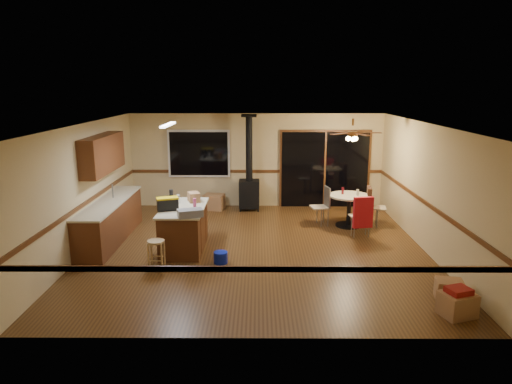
{
  "coord_description": "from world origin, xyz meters",
  "views": [
    {
      "loc": [
        0.05,
        -9.07,
        3.35
      ],
      "look_at": [
        0.0,
        0.3,
        1.15
      ],
      "focal_mm": 32.0,
      "sensor_mm": 36.0,
      "label": 1
    }
  ],
  "objects_px": {
    "chair_near": "(363,212)",
    "box_under_window": "(214,202)",
    "toolbox_grey": "(190,213)",
    "chair_right": "(370,202)",
    "wood_stove": "(249,184)",
    "box_corner_b": "(449,290)",
    "kitchen_island": "(184,228)",
    "toolbox_black": "(168,205)",
    "chair_left": "(324,201)",
    "box_corner_a": "(457,304)",
    "dining_table": "(349,205)",
    "bar_stool": "(157,255)",
    "blue_bucket": "(221,257)"
  },
  "relations": [
    {
      "from": "box_corner_b",
      "to": "toolbox_grey",
      "type": "bearing_deg",
      "value": 159.49
    },
    {
      "from": "toolbox_grey",
      "to": "box_under_window",
      "type": "xyz_separation_m",
      "value": [
        0.08,
        3.81,
        -0.76
      ]
    },
    {
      "from": "wood_stove",
      "to": "toolbox_black",
      "type": "xyz_separation_m",
      "value": [
        -1.57,
        -3.28,
        0.29
      ]
    },
    {
      "from": "blue_bucket",
      "to": "toolbox_black",
      "type": "bearing_deg",
      "value": 152.35
    },
    {
      "from": "chair_right",
      "to": "box_under_window",
      "type": "xyz_separation_m",
      "value": [
        -3.93,
        1.44,
        -0.39
      ]
    },
    {
      "from": "toolbox_black",
      "to": "blue_bucket",
      "type": "xyz_separation_m",
      "value": [
        1.1,
        -0.57,
        -0.9
      ]
    },
    {
      "from": "dining_table",
      "to": "chair_right",
      "type": "xyz_separation_m",
      "value": [
        0.52,
        0.08,
        0.06
      ]
    },
    {
      "from": "dining_table",
      "to": "chair_right",
      "type": "distance_m",
      "value": 0.53
    },
    {
      "from": "toolbox_grey",
      "to": "box_corner_b",
      "type": "bearing_deg",
      "value": -20.51
    },
    {
      "from": "chair_near",
      "to": "box_under_window",
      "type": "height_order",
      "value": "chair_near"
    },
    {
      "from": "bar_stool",
      "to": "box_corner_a",
      "type": "xyz_separation_m",
      "value": [
        4.84,
        -1.7,
        -0.11
      ]
    },
    {
      "from": "toolbox_black",
      "to": "dining_table",
      "type": "xyz_separation_m",
      "value": [
        4.01,
        1.81,
        -0.48
      ]
    },
    {
      "from": "toolbox_grey",
      "to": "box_corner_a",
      "type": "relative_size",
      "value": 1.0
    },
    {
      "from": "bar_stool",
      "to": "box_corner_a",
      "type": "bearing_deg",
      "value": -19.37
    },
    {
      "from": "chair_near",
      "to": "box_under_window",
      "type": "xyz_separation_m",
      "value": [
        -3.54,
        2.4,
        -0.39
      ]
    },
    {
      "from": "kitchen_island",
      "to": "toolbox_black",
      "type": "xyz_separation_m",
      "value": [
        -0.27,
        -0.23,
        0.56
      ]
    },
    {
      "from": "bar_stool",
      "to": "chair_near",
      "type": "height_order",
      "value": "chair_near"
    },
    {
      "from": "box_corner_a",
      "to": "box_under_window",
      "type": "bearing_deg",
      "value": 125.07
    },
    {
      "from": "toolbox_grey",
      "to": "chair_right",
      "type": "height_order",
      "value": "toolbox_grey"
    },
    {
      "from": "wood_stove",
      "to": "dining_table",
      "type": "xyz_separation_m",
      "value": [
        2.44,
        -1.47,
        -0.19
      ]
    },
    {
      "from": "wood_stove",
      "to": "chair_near",
      "type": "height_order",
      "value": "wood_stove"
    },
    {
      "from": "kitchen_island",
      "to": "chair_right",
      "type": "relative_size",
      "value": 2.4
    },
    {
      "from": "blue_bucket",
      "to": "dining_table",
      "type": "relative_size",
      "value": 0.27
    },
    {
      "from": "toolbox_grey",
      "to": "box_corner_a",
      "type": "xyz_separation_m",
      "value": [
        4.26,
        -2.15,
        -0.79
      ]
    },
    {
      "from": "chair_near",
      "to": "wood_stove",
      "type": "bearing_deg",
      "value": 137.5
    },
    {
      "from": "dining_table",
      "to": "box_corner_b",
      "type": "height_order",
      "value": "dining_table"
    },
    {
      "from": "blue_bucket",
      "to": "chair_left",
      "type": "bearing_deg",
      "value": 47.19
    },
    {
      "from": "dining_table",
      "to": "box_under_window",
      "type": "height_order",
      "value": "dining_table"
    },
    {
      "from": "toolbox_grey",
      "to": "chair_left",
      "type": "xyz_separation_m",
      "value": [
        2.9,
        2.4,
        -0.38
      ]
    },
    {
      "from": "box_corner_a",
      "to": "box_corner_b",
      "type": "bearing_deg",
      "value": 79.86
    },
    {
      "from": "blue_bucket",
      "to": "box_under_window",
      "type": "distance_m",
      "value": 3.94
    },
    {
      "from": "wood_stove",
      "to": "box_corner_b",
      "type": "height_order",
      "value": "wood_stove"
    },
    {
      "from": "chair_near",
      "to": "box_corner_a",
      "type": "xyz_separation_m",
      "value": [
        0.64,
        -3.55,
        -0.42
      ]
    },
    {
      "from": "toolbox_black",
      "to": "bar_stool",
      "type": "xyz_separation_m",
      "value": [
        -0.06,
        -0.92,
        -0.73
      ]
    },
    {
      "from": "dining_table",
      "to": "chair_near",
      "type": "bearing_deg",
      "value": -81.68
    },
    {
      "from": "chair_right",
      "to": "wood_stove",
      "type": "bearing_deg",
      "value": 154.82
    },
    {
      "from": "toolbox_grey",
      "to": "chair_right",
      "type": "distance_m",
      "value": 4.67
    },
    {
      "from": "toolbox_grey",
      "to": "box_corner_a",
      "type": "distance_m",
      "value": 4.83
    },
    {
      "from": "blue_bucket",
      "to": "box_corner_a",
      "type": "distance_m",
      "value": 4.21
    },
    {
      "from": "blue_bucket",
      "to": "box_under_window",
      "type": "bearing_deg",
      "value": 97.24
    },
    {
      "from": "kitchen_island",
      "to": "toolbox_grey",
      "type": "xyz_separation_m",
      "value": [
        0.25,
        -0.71,
        0.52
      ]
    },
    {
      "from": "wood_stove",
      "to": "chair_left",
      "type": "xyz_separation_m",
      "value": [
        1.84,
        -1.35,
        -0.14
      ]
    },
    {
      "from": "box_corner_a",
      "to": "toolbox_black",
      "type": "bearing_deg",
      "value": 151.29
    },
    {
      "from": "chair_near",
      "to": "box_corner_b",
      "type": "bearing_deg",
      "value": -76.46
    },
    {
      "from": "box_under_window",
      "to": "box_corner_b",
      "type": "bearing_deg",
      "value": -51.83
    },
    {
      "from": "bar_stool",
      "to": "dining_table",
      "type": "relative_size",
      "value": 0.59
    },
    {
      "from": "toolbox_black",
      "to": "bar_stool",
      "type": "bearing_deg",
      "value": -93.68
    },
    {
      "from": "toolbox_grey",
      "to": "chair_right",
      "type": "xyz_separation_m",
      "value": [
        4.01,
        2.37,
        -0.38
      ]
    },
    {
      "from": "dining_table",
      "to": "chair_left",
      "type": "bearing_deg",
      "value": 168.61
    },
    {
      "from": "chair_left",
      "to": "toolbox_black",
      "type": "bearing_deg",
      "value": -150.54
    }
  ]
}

